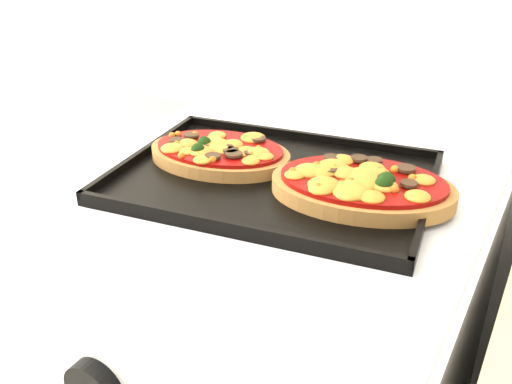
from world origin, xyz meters
The scene contains 4 objects.
control_panel centered at (-0.03, 1.39, 0.85)m, with size 0.60×0.02×0.09m, color silver.
baking_tray centered at (-0.02, 1.74, 0.92)m, with size 0.42×0.31×0.02m, color black.
pizza_left centered at (-0.11, 1.75, 0.94)m, with size 0.21×0.14×0.03m, color #915D32, non-canonical shape.
pizza_right centered at (0.11, 1.74, 0.94)m, with size 0.24×0.16×0.03m, color #915D32, non-canonical shape.
Camera 1 is at (0.31, 1.10, 1.26)m, focal length 40.00 mm.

